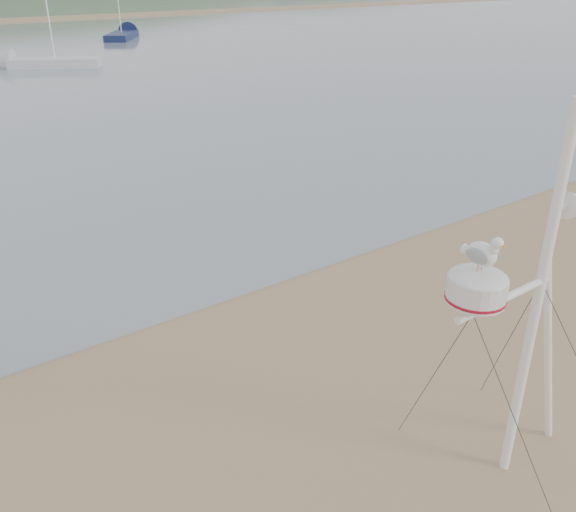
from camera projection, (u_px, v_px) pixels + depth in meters
mast_rig at (522, 384)px, 6.58m from camera, size 2.32×2.48×5.24m
sailboat_blue_far at (127, 33)px, 50.81m from camera, size 5.41×6.76×6.99m
sailboat_white_near at (25, 63)px, 35.21m from camera, size 6.52×4.83×6.62m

